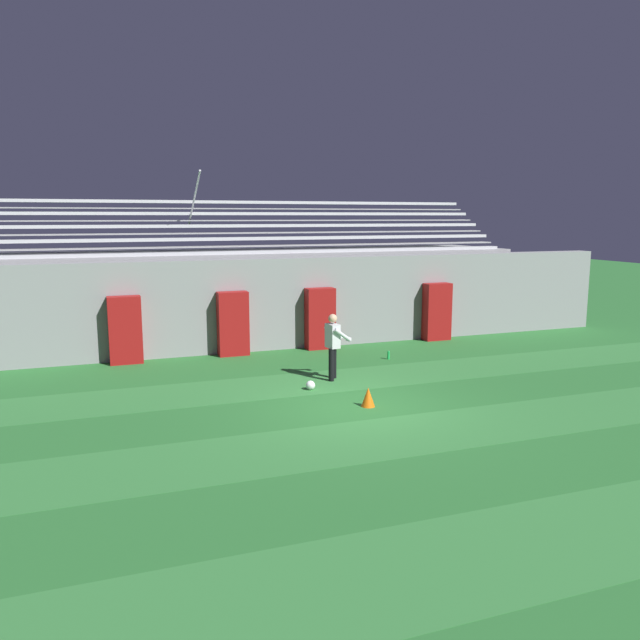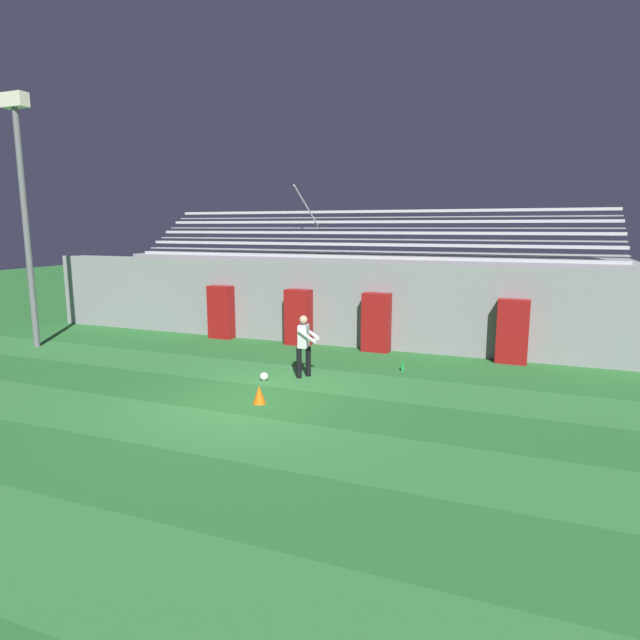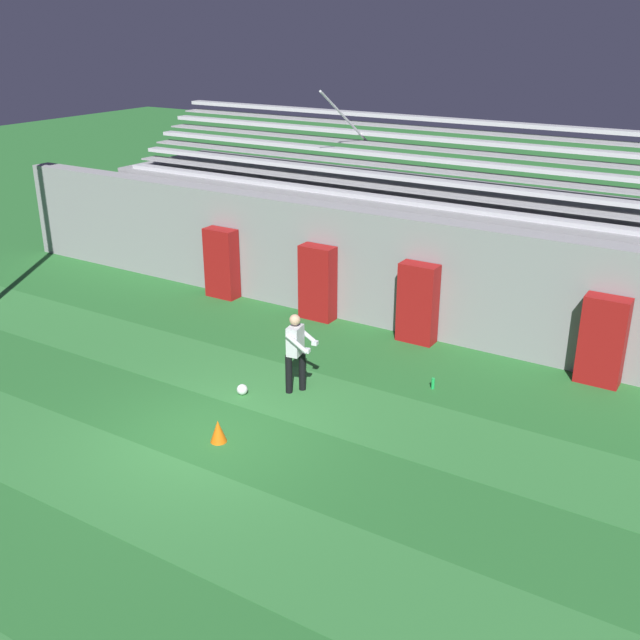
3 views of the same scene
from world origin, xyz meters
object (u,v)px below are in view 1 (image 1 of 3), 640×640
Objects in this scene: soccer_ball at (310,385)px; traffic_cone at (368,397)px; padding_pillar_gate_left at (233,324)px; goalkeeper at (333,342)px; water_bottle at (388,355)px; padding_pillar_gate_right at (320,319)px; padding_pillar_far_left at (125,330)px; padding_pillar_far_right at (437,312)px.

soccer_ball is 1.82m from traffic_cone.
padding_pillar_gate_left is 4.49m from soccer_ball.
goalkeeper is 2.91m from water_bottle.
traffic_cone is (-0.11, -2.36, -0.74)m from goalkeeper.
padding_pillar_gate_right is at bearing 123.03° from water_bottle.
soccer_ball is at bearing -47.59° from padding_pillar_far_left.
goalkeeper is 3.98× the size of traffic_cone.
water_bottle is (1.34, -2.06, -0.82)m from padding_pillar_gate_right.
padding_pillar_gate_left is at bearing 105.43° from traffic_cone.
water_bottle is at bearing -16.19° from padding_pillar_far_left.
water_bottle reaches higher than soccer_ball.
padding_pillar_far_left is at bearing 180.00° from padding_pillar_far_right.
padding_pillar_far_right is (9.88, 0.00, 0.00)m from padding_pillar_far_left.
water_bottle is at bearing 33.93° from goalkeeper.
padding_pillar_gate_right is 5.76m from padding_pillar_far_left.
soccer_ball is at bearing -143.95° from padding_pillar_far_right.
padding_pillar_gate_right is 4.49× the size of traffic_cone.
goalkeeper is 6.96× the size of water_bottle.
goalkeeper is at bearing -64.08° from padding_pillar_gate_left.
padding_pillar_gate_right is 8.58× the size of soccer_ball.
goalkeeper reaches higher than traffic_cone.
padding_pillar_far_left is (-3.03, 0.00, 0.00)m from padding_pillar_gate_left.
goalkeeper is 2.48m from traffic_cone.
padding_pillar_gate_right is 1.00× the size of padding_pillar_far_right.
padding_pillar_gate_left is 2.73m from padding_pillar_gate_right.
soccer_ball is at bearing -140.35° from goalkeeper.
soccer_ball is (-1.82, -4.32, -0.83)m from padding_pillar_gate_right.
padding_pillar_far_right is at bearing 35.41° from goalkeeper.
soccer_ball is (-5.93, -4.32, -0.83)m from padding_pillar_far_right.
padding_pillar_far_right is 7.86× the size of water_bottle.
traffic_cone is at bearing -92.59° from goalkeeper.
padding_pillar_far_right is 4.49× the size of traffic_cone.
padding_pillar_gate_left is 3.03m from padding_pillar_far_left.
padding_pillar_gate_right is at bearing 67.19° from soccer_ball.
padding_pillar_gate_left is 4.02m from goalkeeper.
traffic_cone is (-1.08, -5.98, -0.73)m from padding_pillar_gate_right.
padding_pillar_gate_left reaches higher than traffic_cone.
padding_pillar_gate_left is 8.58× the size of soccer_ball.
soccer_ball is at bearing 113.99° from traffic_cone.
padding_pillar_far_right is at bearing 36.60° from water_bottle.
padding_pillar_gate_left is 1.00× the size of padding_pillar_far_right.
padding_pillar_gate_right is 1.13× the size of goalkeeper.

